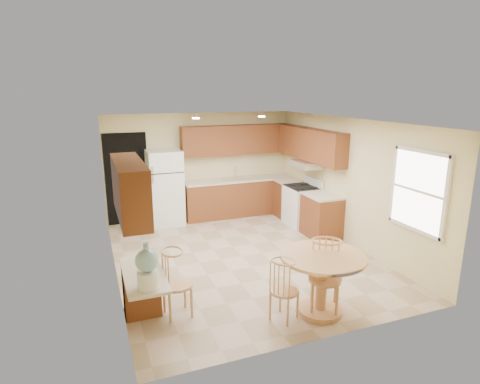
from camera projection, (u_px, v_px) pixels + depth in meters
name	position (u px, v px, depth m)	size (l,w,h in m)	color
floor	(242.00, 256.00, 7.50)	(5.50, 5.50, 0.00)	tan
ceiling	(242.00, 121.00, 6.88)	(4.50, 5.50, 0.02)	white
wall_back	(201.00, 165.00, 9.68)	(4.50, 0.02, 2.50)	beige
wall_front	(327.00, 246.00, 4.70)	(4.50, 0.02, 2.50)	beige
wall_left	(111.00, 204.00, 6.41)	(0.02, 5.50, 2.50)	beige
wall_right	(347.00, 182.00, 7.97)	(0.02, 5.50, 2.50)	beige
doorway	(127.00, 179.00, 9.11)	(0.90, 0.02, 2.10)	black
base_cab_back	(239.00, 197.00, 9.91)	(2.75, 0.60, 0.87)	brown
counter_back	(239.00, 180.00, 9.80)	(2.75, 0.63, 0.04)	beige
base_cab_right_a	(289.00, 199.00, 9.74)	(0.60, 0.59, 0.87)	brown
counter_right_a	(290.00, 181.00, 9.63)	(0.63, 0.59, 0.04)	beige
base_cab_right_b	(321.00, 217.00, 8.43)	(0.60, 0.80, 0.87)	brown
counter_right_b	(323.00, 196.00, 8.31)	(0.63, 0.80, 0.04)	beige
upper_cab_back	(237.00, 140.00, 9.68)	(2.75, 0.33, 0.70)	brown
upper_cab_right	(310.00, 144.00, 8.85)	(0.33, 2.42, 0.70)	brown
upper_cab_left	(130.00, 189.00, 4.87)	(0.33, 1.40, 0.70)	brown
sink	(238.00, 179.00, 9.78)	(0.78, 0.44, 0.01)	silver
range_hood	(307.00, 164.00, 8.90)	(0.50, 0.76, 0.14)	silver
desk_pedestal	(141.00, 289.00, 5.52)	(0.48, 0.42, 0.72)	brown
desk_top	(144.00, 275.00, 5.08)	(0.50, 1.20, 0.04)	beige
window	(419.00, 191.00, 6.22)	(0.06, 1.12, 1.30)	white
can_light_a	(196.00, 118.00, 7.79)	(0.14, 0.14, 0.02)	white
can_light_b	(262.00, 117.00, 8.28)	(0.14, 0.14, 0.02)	white
refrigerator	(165.00, 188.00, 9.13)	(0.76, 0.74, 1.71)	white
stove	(302.00, 205.00, 9.11)	(0.65, 0.76, 1.09)	white
dining_table	(322.00, 275.00, 5.48)	(1.16, 1.16, 0.86)	tan
chair_table_a	(287.00, 286.00, 5.26)	(0.38, 0.48, 0.86)	tan
chair_table_b	(329.00, 273.00, 5.39)	(0.46, 0.53, 1.03)	tan
chair_desk	(178.00, 279.00, 5.33)	(0.42, 0.54, 0.95)	tan
water_crock	(147.00, 268.00, 4.63)	(0.27, 0.27, 0.56)	white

